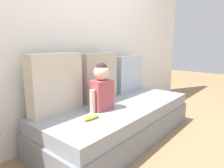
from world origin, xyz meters
TOP-DOWN VIEW (x-y plane):
  - ground_plane at (0.00, 0.00)m, footprint 12.00×12.00m
  - back_wall at (0.00, 0.55)m, footprint 5.13×0.10m
  - couch at (0.00, 0.00)m, footprint 1.93×0.83m
  - throw_pillow_left at (-0.60, 0.32)m, footprint 0.55×0.16m
  - throw_pillow_center at (0.00, 0.32)m, footprint 0.50×0.16m
  - throw_pillow_right at (0.60, 0.32)m, footprint 0.50×0.16m
  - toddler at (-0.25, 0.03)m, footprint 0.32×0.17m
  - banana at (-0.52, -0.09)m, footprint 0.17×0.06m

SIDE VIEW (x-z plane):
  - ground_plane at x=0.00m, z-range 0.00..0.00m
  - couch at x=0.00m, z-range 0.00..0.39m
  - banana at x=-0.52m, z-range 0.39..0.43m
  - toddler at x=-0.25m, z-range 0.39..0.87m
  - throw_pillow_right at x=0.60m, z-range 0.39..0.89m
  - throw_pillow_center at x=0.00m, z-range 0.39..0.95m
  - throw_pillow_left at x=-0.60m, z-range 0.39..0.97m
  - back_wall at x=0.00m, z-range 0.00..2.33m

